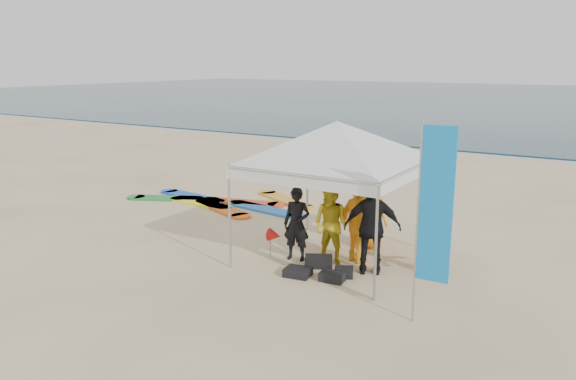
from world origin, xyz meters
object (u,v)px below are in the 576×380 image
(person_yellow, at_px, (331,225))
(marker_pennant, at_px, (275,236))
(person_black_a, at_px, (297,224))
(person_seated, at_px, (428,252))
(surfboard_spread, at_px, (226,203))
(person_orange_b, at_px, (369,210))
(canopy_tent, at_px, (337,122))
(person_orange_a, at_px, (360,217))
(feather_flag, at_px, (434,208))
(person_black_b, at_px, (372,227))

(person_yellow, xyz_separation_m, marker_pennant, (-1.16, -0.35, -0.34))
(person_black_a, bearing_deg, person_seated, 3.14)
(surfboard_spread, bearing_deg, person_black_a, -35.71)
(person_orange_b, relative_size, canopy_tent, 0.39)
(person_orange_a, relative_size, person_seated, 2.20)
(person_black_a, distance_m, person_seated, 2.74)
(feather_flag, distance_m, surfboard_spread, 9.04)
(person_yellow, bearing_deg, feather_flag, -30.97)
(person_seated, bearing_deg, marker_pennant, 116.94)
(person_black_b, height_order, canopy_tent, canopy_tent)
(marker_pennant, bearing_deg, person_yellow, 16.92)
(person_black_a, height_order, feather_flag, feather_flag)
(marker_pennant, distance_m, surfboard_spread, 4.97)
(person_black_a, height_order, person_black_b, person_black_b)
(person_black_b, bearing_deg, person_black_a, -20.90)
(person_orange_b, xyz_separation_m, surfboard_spread, (-5.21, 1.49, -0.83))
(canopy_tent, bearing_deg, marker_pennant, -151.61)
(person_seated, bearing_deg, feather_flag, -150.64)
(person_yellow, distance_m, person_orange_a, 0.63)
(surfboard_spread, bearing_deg, person_seated, -18.87)
(person_black_a, bearing_deg, feather_flag, -36.27)
(person_seated, bearing_deg, surfboard_spread, 82.54)
(surfboard_spread, bearing_deg, person_orange_a, -24.37)
(person_black_b, relative_size, canopy_tent, 0.43)
(person_black_b, relative_size, feather_flag, 0.58)
(person_seated, distance_m, feather_flag, 2.78)
(marker_pennant, bearing_deg, person_seated, 15.53)
(person_black_a, relative_size, feather_flag, 0.48)
(canopy_tent, bearing_deg, person_orange_b, 74.56)
(marker_pennant, bearing_deg, feather_flag, -19.82)
(canopy_tent, xyz_separation_m, surfboard_spread, (-4.91, 2.59, -2.90))
(feather_flag, height_order, marker_pennant, feather_flag)
(person_orange_a, distance_m, surfboard_spread, 6.01)
(feather_flag, xyz_separation_m, marker_pennant, (-3.79, 1.37, -1.44))
(person_black_a, bearing_deg, person_black_b, -9.16)
(person_black_a, bearing_deg, person_orange_b, 45.89)
(person_orange_a, bearing_deg, person_black_b, 163.57)
(person_black_a, distance_m, person_orange_a, 1.33)
(person_orange_a, bearing_deg, person_orange_b, -48.59)
(person_orange_a, distance_m, feather_flag, 3.18)
(person_yellow, relative_size, person_black_b, 0.87)
(person_yellow, xyz_separation_m, canopy_tent, (-0.03, 0.26, 2.10))
(person_black_a, height_order, surfboard_spread, person_black_a)
(person_black_a, relative_size, person_yellow, 0.94)
(person_orange_a, relative_size, person_black_b, 1.01)
(feather_flag, bearing_deg, surfboard_spread, 148.92)
(person_yellow, xyz_separation_m, person_orange_b, (0.27, 1.35, 0.04))
(person_orange_a, height_order, person_black_b, person_orange_a)
(person_black_b, distance_m, feather_flag, 2.51)
(person_black_a, relative_size, marker_pennant, 2.46)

